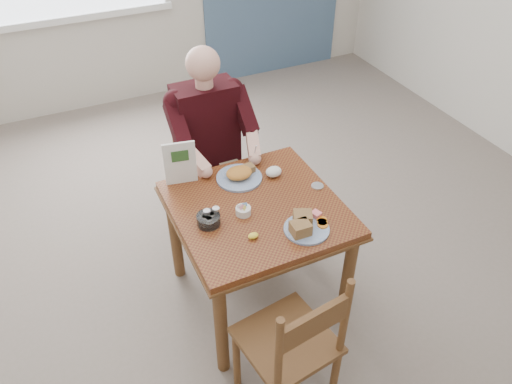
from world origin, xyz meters
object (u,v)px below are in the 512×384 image
chair_far (209,169)px  diner (210,135)px  chair_near (292,346)px  table (257,221)px  near_plate (305,225)px  far_plate (240,175)px

chair_far → diner: (0.00, -0.09, 0.33)m
diner → chair_near: bearing=-96.0°
chair_near → diner: diner is taller
table → chair_near: (-0.15, -0.71, -0.16)m
table → near_plate: size_ratio=3.28×
chair_near → near_plate: 0.61m
chair_far → diner: bearing=-90.0°
near_plate → far_plate: near_plate is taller
table → far_plate: bearing=86.7°
table → chair_near: 0.75m
chair_far → near_plate: size_ratio=3.39×
diner → far_plate: diner is taller
chair_near → far_plate: size_ratio=3.13×
chair_far → near_plate: (0.14, -1.08, 0.30)m
chair_far → far_plate: chair_far is taller
chair_near → near_plate: size_ratio=3.39×
near_plate → far_plate: size_ratio=0.92×
chair_far → far_plate: size_ratio=3.13×
table → chair_far: 0.81m
diner → near_plate: bearing=-81.8°
table → near_plate: (0.14, -0.28, 0.14)m
chair_near → near_plate: bearing=56.1°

